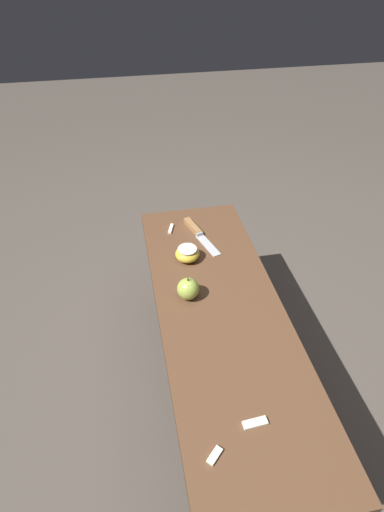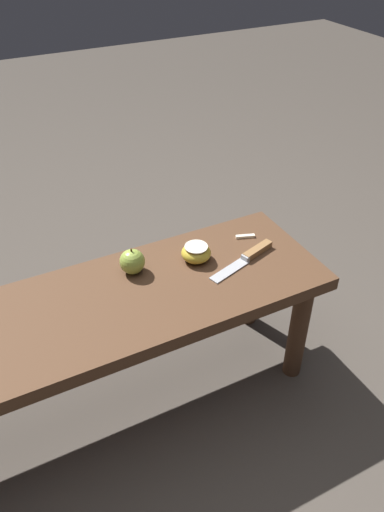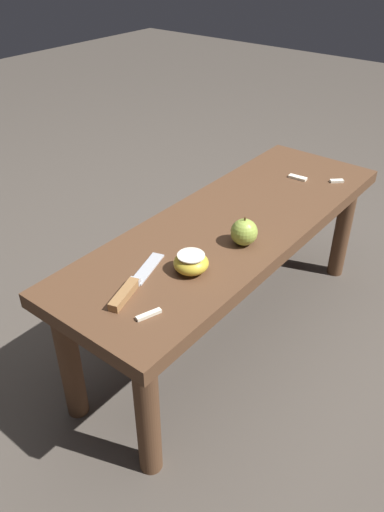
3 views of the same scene
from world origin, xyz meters
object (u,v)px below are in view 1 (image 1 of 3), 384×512
object	(u,v)px
wooden_bench	(221,326)
knife	(197,231)
apple_whole	(188,289)
apple_cut	(187,254)

from	to	relation	value
wooden_bench	knife	distance (m)	0.42
knife	apple_whole	xyz separation A→B (m)	(0.33, -0.09, 0.03)
knife	apple_whole	bearing A→B (deg)	-33.24
wooden_bench	apple_cut	world-z (taller)	apple_cut
wooden_bench	apple_whole	xyz separation A→B (m)	(-0.09, -0.09, 0.10)
wooden_bench	apple_cut	distance (m)	0.29
knife	apple_whole	world-z (taller)	apple_whole
wooden_bench	knife	size ratio (longest dim) A/B	4.86
knife	apple_cut	world-z (taller)	apple_cut
apple_whole	apple_cut	world-z (taller)	apple_whole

